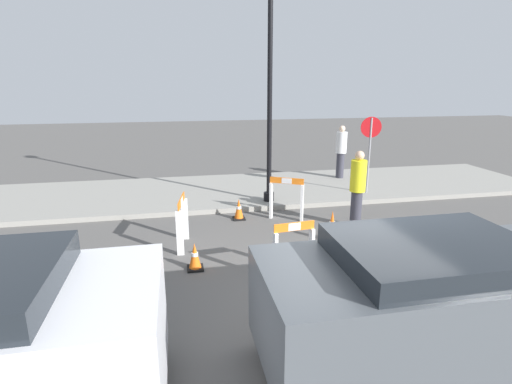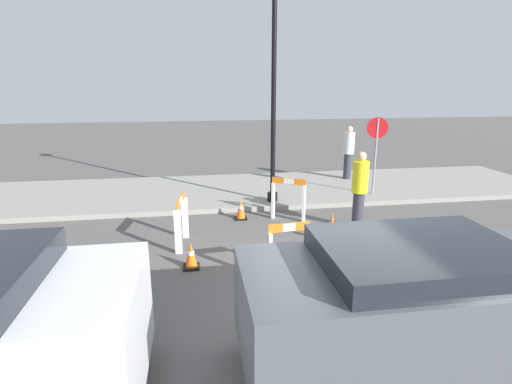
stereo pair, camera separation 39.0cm
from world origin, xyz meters
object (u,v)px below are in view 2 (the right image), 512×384
object	(u,v)px
stop_sign	(376,143)
person_pedestrian	(348,151)
person_worker	(360,188)
parked_car_1	(412,303)
streetlamp_post	(274,45)

from	to	relation	value
stop_sign	person_pedestrian	world-z (taller)	stop_sign
person_worker	stop_sign	bearing A→B (deg)	-133.85
person_pedestrian	parked_car_1	size ratio (longest dim) A/B	0.46
stop_sign	person_worker	bearing A→B (deg)	70.33
person_worker	parked_car_1	xyz separation A→B (m)	(-1.35, -4.71, -0.04)
stop_sign	person_worker	xyz separation A→B (m)	(-1.44, -2.34, -0.65)
person_pedestrian	stop_sign	bearing A→B (deg)	87.13
person_pedestrian	parked_car_1	world-z (taller)	person_pedestrian
streetlamp_post	stop_sign	bearing A→B (deg)	4.91
streetlamp_post	parked_car_1	distance (m)	7.56
streetlamp_post	person_worker	world-z (taller)	streetlamp_post
stop_sign	person_worker	distance (m)	2.82
stop_sign	person_worker	world-z (taller)	stop_sign
person_worker	person_pedestrian	world-z (taller)	person_pedestrian
streetlamp_post	stop_sign	world-z (taller)	streetlamp_post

